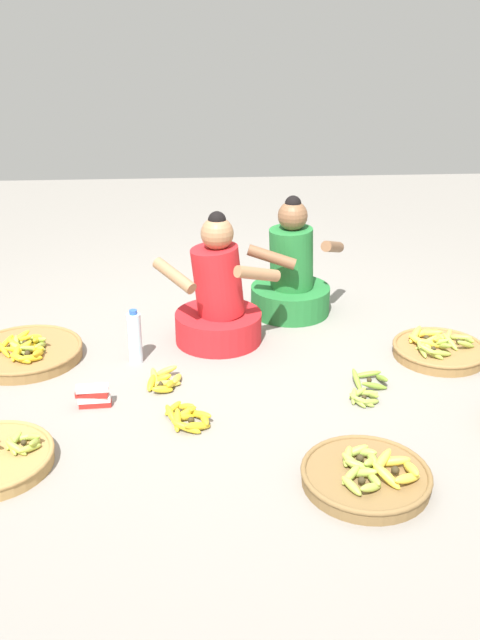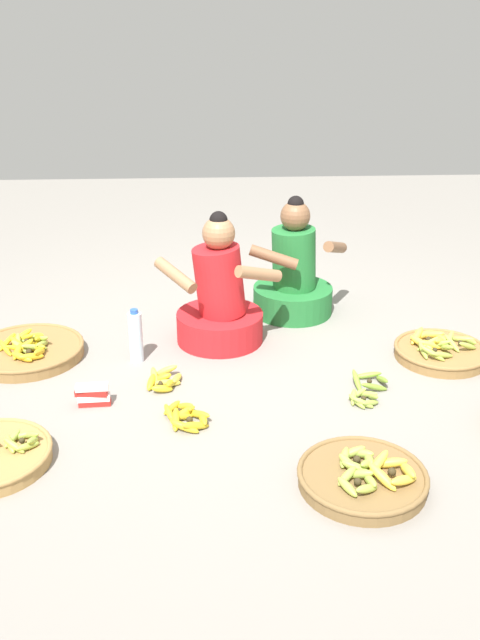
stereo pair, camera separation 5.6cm
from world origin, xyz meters
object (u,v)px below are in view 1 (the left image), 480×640
(vendor_woman_behind, at_px, (291,277))
(loose_bananas_front_left, at_px, (164,381))
(banana_basket_near_bicycle, at_px, (25,352))
(vendor_woman_front, at_px, (218,301))
(packet_carton_stack, at_px, (93,396))
(banana_basket_back_right, at_px, (439,349))
(loose_bananas_back_center, at_px, (367,389))
(loose_bananas_mid_left, at_px, (188,417))
(banana_basket_mid_right, at_px, (367,475))
(water_bottle, at_px, (135,338))

(vendor_woman_behind, height_order, loose_bananas_front_left, vendor_woman_behind)
(vendor_woman_behind, bearing_deg, banana_basket_near_bicycle, -160.16)
(vendor_woman_front, distance_m, packet_carton_stack, 1.00)
(banana_basket_back_right, bearing_deg, loose_bananas_back_center, -142.59)
(vendor_woman_behind, bearing_deg, loose_bananas_mid_left, -117.29)
(vendor_woman_front, relative_size, banana_basket_mid_right, 1.46)
(vendor_woman_front, distance_m, vendor_woman_behind, 0.64)
(banana_basket_near_bicycle, bearing_deg, vendor_woman_front, 8.77)
(water_bottle, distance_m, packet_carton_stack, 0.52)
(vendor_woman_front, distance_m, water_bottle, 0.55)
(vendor_woman_front, distance_m, loose_bananas_mid_left, 0.96)
(vendor_woman_front, height_order, loose_bananas_back_center, vendor_woman_front)
(loose_bananas_front_left, bearing_deg, banana_basket_near_bicycle, 155.31)
(vendor_woman_behind, distance_m, banana_basket_back_right, 1.07)
(loose_bananas_front_left, height_order, packet_carton_stack, packet_carton_stack)
(vendor_woman_front, height_order, banana_basket_back_right, vendor_woman_front)
(loose_bananas_front_left, distance_m, packet_carton_stack, 0.40)
(loose_bananas_mid_left, bearing_deg, loose_bananas_front_left, 108.70)
(loose_bananas_back_center, bearing_deg, banana_basket_mid_right, -103.70)
(banana_basket_mid_right, relative_size, banana_basket_near_bicycle, 0.84)
(loose_bananas_mid_left, xyz_separation_m, packet_carton_stack, (-0.47, 0.18, 0.03))
(loose_bananas_front_left, bearing_deg, vendor_woman_front, 59.93)
(vendor_woman_behind, xyz_separation_m, water_bottle, (-0.97, -0.66, -0.10))
(vendor_woman_behind, bearing_deg, water_bottle, -146.02)
(banana_basket_back_right, bearing_deg, vendor_woman_behind, 137.06)
(vendor_woman_front, height_order, banana_basket_near_bicycle, vendor_woman_front)
(banana_basket_mid_right, distance_m, banana_basket_back_right, 1.34)
(banana_basket_back_right, height_order, packet_carton_stack, banana_basket_back_right)
(water_bottle, bearing_deg, loose_bananas_mid_left, -66.21)
(vendor_woman_front, xyz_separation_m, banana_basket_near_bicycle, (-1.11, -0.17, -0.21))
(banana_basket_back_right, relative_size, banana_basket_near_bicycle, 0.82)
(loose_bananas_front_left, bearing_deg, vendor_woman_behind, 49.62)
(loose_bananas_back_center, bearing_deg, water_bottle, 159.74)
(loose_bananas_back_center, relative_size, packet_carton_stack, 2.01)
(vendor_woman_behind, bearing_deg, banana_basket_mid_right, -88.00)
(vendor_woman_behind, relative_size, banana_basket_back_right, 1.47)
(banana_basket_mid_right, bearing_deg, banana_basket_near_bicycle, 142.63)
(vendor_woman_front, bearing_deg, banana_basket_near_bicycle, -171.23)
(vendor_woman_behind, height_order, packet_carton_stack, vendor_woman_behind)
(loose_bananas_back_center, bearing_deg, loose_bananas_mid_left, -167.09)
(water_bottle, bearing_deg, banana_basket_back_right, -1.83)
(water_bottle, height_order, packet_carton_stack, water_bottle)
(vendor_woman_behind, xyz_separation_m, loose_bananas_front_left, (-0.81, -0.95, -0.22))
(banana_basket_near_bicycle, bearing_deg, banana_basket_back_right, -3.17)
(loose_bananas_front_left, xyz_separation_m, loose_bananas_back_center, (1.06, -0.16, -0.00))
(vendor_woman_behind, bearing_deg, loose_bananas_front_left, -130.38)
(banana_basket_mid_right, xyz_separation_m, loose_bananas_front_left, (-0.87, 0.91, -0.01))
(loose_bananas_back_center, bearing_deg, packet_carton_stack, -178.63)
(banana_basket_near_bicycle, bearing_deg, vendor_woman_behind, 19.84)
(packet_carton_stack, bearing_deg, banana_basket_near_bicycle, 129.18)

